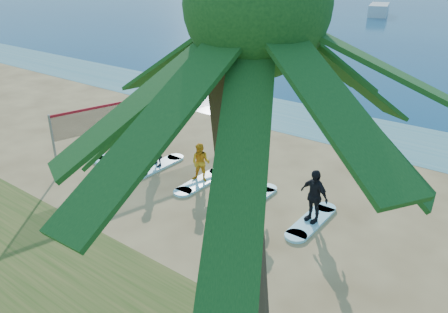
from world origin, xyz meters
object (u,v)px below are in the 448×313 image
Objects in this scene: surfboard_1 at (158,166)px; student_3 at (252,178)px; student_1 at (157,144)px; surfboard_3 at (252,200)px; volleyball_net at (154,107)px; student_2 at (201,163)px; student_4 at (314,196)px; palm_tree at (257,13)px; surfboard_2 at (201,182)px; boat_offshore_a at (378,16)px; surfboard_0 at (120,152)px; student_0 at (118,133)px; surfboard_4 at (311,221)px.

surfboard_1 is 4.74m from student_3.
student_1 is 0.83× the size of surfboard_3.
volleyball_net is 5.85× the size of student_2.
palm_tree is at bearing -57.26° from student_4.
palm_tree is 3.88× the size of surfboard_3.
student_4 is at bearing -0.00° from surfboard_2.
surfboard_1 is at bearing -94.41° from boat_offshore_a.
student_0 reaches higher than surfboard_0.
surfboard_1 is 7.04m from student_4.
student_0 is at bearing -165.88° from student_4.
palm_tree is 12.61m from surfboard_2.
palm_tree is 3.88× the size of surfboard_2.
surfboard_4 is (4.65, 0.00, -0.80)m from student_2.
boat_offshore_a is 3.77× the size of surfboard_3.
volleyball_net is at bearing 140.97° from palm_tree.
surfboard_0 is at bearing -163.87° from student_1.
surfboard_2 is 2.49m from student_3.
surfboard_2 is at bearing 16.13° from student_1.
palm_tree is at bearing -88.17° from boat_offshore_a.
student_1 is 4.75m from surfboard_3.
surfboard_4 is at bearing 104.12° from student_4.
volleyball_net is at bearing 170.30° from surfboard_4.
volleyball_net reaches higher than surfboard_4.
volleyball_net is 2.50m from surfboard_0.
volleyball_net is 4.80× the size of student_1.
student_1 is 1.02× the size of student_4.
surfboard_2 is at bearing 0.00° from surfboard_1.
student_1 reaches higher than surfboard_4.
volleyball_net is at bearing 60.55° from surfboard_0.
student_1 is 2.33m from student_2.
student_4 is (6.98, -0.00, 0.94)m from surfboard_1.
palm_tree is 11.45m from surfboard_3.
palm_tree reaches higher than boat_offshore_a.
surfboard_1 is at bearing -43.92° from volleyball_net.
surfboard_2 is at bearing 0.00° from surfboard_0.
boat_offshore_a is 4.52× the size of student_1.
volleyball_net is 15.14m from palm_tree.
student_2 is 2.33m from student_3.
boat_offshore_a is 62.64m from surfboard_1.
student_4 is at bearing 108.62° from palm_tree.
surfboard_1 is 1.20× the size of student_1.
student_0 is at bearing -119.45° from volleyball_net.
student_1 is at bearing -168.48° from student_3.
student_1 is at bearing -180.00° from surfboard_3.
surfboard_2 is 4.65m from surfboard_4.
boat_offshore_a is 63.72m from surfboard_3.
palm_tree is 10.07m from student_4.
palm_tree is 12.18m from student_2.
palm_tree reaches higher than surfboard_3.
student_0 is 4.74m from surfboard_2.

